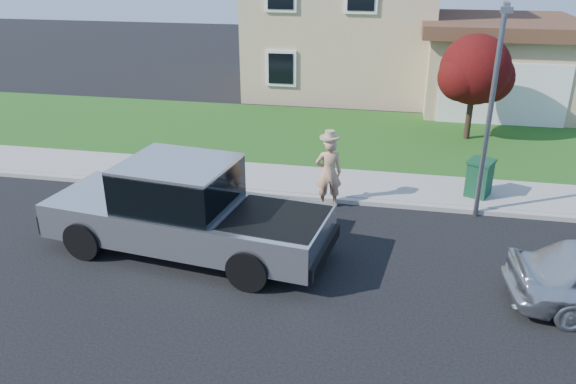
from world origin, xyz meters
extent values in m
plane|color=black|center=(0.00, 0.00, 0.00)|extent=(80.00, 80.00, 0.00)
cube|color=gray|center=(1.00, 2.90, 0.06)|extent=(40.00, 0.20, 0.12)
cube|color=gray|center=(1.00, 4.00, 0.07)|extent=(40.00, 2.00, 0.15)
cube|color=#224A15|center=(1.00, 8.50, 0.05)|extent=(40.00, 7.00, 0.10)
cube|color=tan|center=(0.00, 17.00, 3.20)|extent=(8.00, 9.00, 6.40)
cube|color=tan|center=(6.50, 14.00, 1.60)|extent=(5.50, 6.00, 3.20)
cube|color=white|center=(6.50, 10.98, 1.25)|extent=(4.60, 0.12, 2.30)
cube|color=#4C2D1E|center=(6.50, 14.00, 3.40)|extent=(6.20, 6.80, 0.50)
cube|color=black|center=(-2.20, 12.45, 1.60)|extent=(1.30, 0.10, 1.50)
cylinder|color=black|center=(-3.70, -1.06, 0.43)|extent=(0.89, 0.43, 0.86)
cylinder|color=black|center=(-3.44, 0.90, 0.43)|extent=(0.89, 0.43, 0.86)
cylinder|color=black|center=(0.08, -1.56, 0.43)|extent=(0.89, 0.43, 0.86)
cylinder|color=black|center=(0.34, 0.40, 0.43)|extent=(0.89, 0.43, 0.86)
cube|color=silver|center=(-1.60, -0.34, 0.74)|extent=(6.35, 2.93, 0.77)
cube|color=black|center=(-1.76, -0.32, 1.56)|extent=(2.50, 2.28, 0.91)
cube|color=silver|center=(-1.76, -0.32, 2.03)|extent=(2.50, 2.28, 0.09)
cube|color=black|center=(0.43, -0.61, 1.11)|extent=(2.16, 2.06, 0.06)
cube|color=black|center=(-4.66, 0.06, 0.59)|extent=(0.39, 2.04, 0.43)
cube|color=black|center=(1.47, -0.75, 0.54)|extent=(0.39, 2.04, 0.27)
cube|color=black|center=(-2.46, 0.94, 1.45)|extent=(0.16, 0.25, 0.19)
imported|color=tan|center=(1.10, 2.60, 0.93)|extent=(0.77, 0.60, 1.87)
cylinder|color=tan|center=(1.10, 2.60, 1.89)|extent=(0.50, 0.50, 0.05)
cylinder|color=tan|center=(1.10, 2.60, 1.97)|extent=(0.25, 0.25, 0.17)
cylinder|color=black|center=(5.15, 8.97, 0.91)|extent=(0.20, 0.20, 1.63)
sphere|color=#48100F|center=(5.15, 8.97, 2.49)|extent=(2.34, 2.34, 2.34)
sphere|color=#48100F|center=(5.66, 9.27, 2.19)|extent=(1.73, 1.73, 1.73)
sphere|color=#48100F|center=(4.74, 8.66, 2.29)|extent=(1.63, 1.63, 1.63)
cube|color=#113E23|center=(4.96, 3.76, 0.60)|extent=(0.76, 0.80, 0.91)
cube|color=#113E23|center=(4.96, 3.76, 1.10)|extent=(0.83, 0.88, 0.07)
cylinder|color=slate|center=(4.83, 2.75, 2.54)|extent=(0.12, 0.12, 5.09)
cube|color=slate|center=(4.80, 2.50, 5.09)|extent=(0.17, 0.57, 0.12)
cube|color=slate|center=(4.78, 2.24, 5.00)|extent=(0.27, 0.21, 0.12)
camera|label=1|loc=(2.67, -10.67, 6.15)|focal=35.00mm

